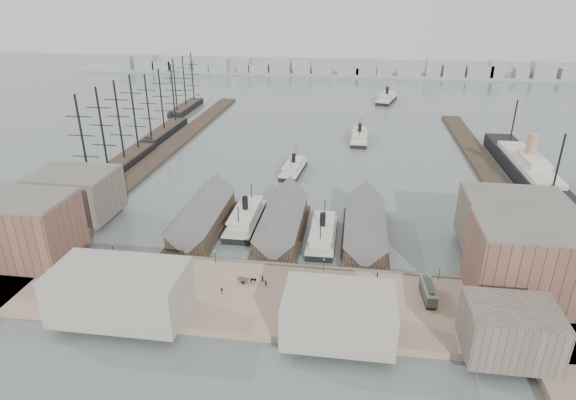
% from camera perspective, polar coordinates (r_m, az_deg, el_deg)
% --- Properties ---
extents(ground, '(900.00, 900.00, 0.00)m').
position_cam_1_polar(ground, '(139.59, -1.76, -7.16)').
color(ground, '#505D5A').
rests_on(ground, ground).
extents(quay, '(180.00, 30.00, 2.00)m').
position_cam_1_polar(quay, '(122.57, -3.39, -11.49)').
color(quay, '#8C745E').
rests_on(quay, ground).
extents(seawall, '(180.00, 1.20, 2.30)m').
position_cam_1_polar(seawall, '(134.62, -2.15, -7.86)').
color(seawall, '#59544C').
rests_on(seawall, ground).
extents(west_wharf, '(10.00, 220.00, 1.60)m').
position_cam_1_polar(west_wharf, '(245.95, -13.57, 6.27)').
color(west_wharf, '#2D231C').
rests_on(west_wharf, ground).
extents(east_wharf, '(10.00, 180.00, 1.60)m').
position_cam_1_polar(east_wharf, '(226.92, 22.24, 3.69)').
color(east_wharf, '#2D231C').
rests_on(east_wharf, ground).
extents(ferry_shed_west, '(14.00, 42.00, 12.60)m').
position_cam_1_polar(ferry_shed_west, '(157.78, -10.08, -1.81)').
color(ferry_shed_west, '#2D231C').
rests_on(ferry_shed_west, ground).
extents(ferry_shed_center, '(14.00, 42.00, 12.60)m').
position_cam_1_polar(ferry_shed_center, '(152.03, -0.70, -2.43)').
color(ferry_shed_center, '#2D231C').
rests_on(ferry_shed_center, ground).
extents(ferry_shed_east, '(14.00, 42.00, 12.60)m').
position_cam_1_polar(ferry_shed_east, '(150.62, 9.13, -3.02)').
color(ferry_shed_east, '#2D231C').
rests_on(ferry_shed_east, ground).
extents(warehouse_west_front, '(32.00, 18.00, 18.00)m').
position_cam_1_polar(warehouse_west_front, '(152.38, -29.64, -3.05)').
color(warehouse_west_front, brown).
rests_on(warehouse_west_front, west_land).
extents(warehouse_west_back, '(26.00, 20.00, 14.00)m').
position_cam_1_polar(warehouse_west_back, '(175.29, -23.89, 0.64)').
color(warehouse_west_back, '#60564C').
rests_on(warehouse_west_back, west_land).
extents(warehouse_east_front, '(30.00, 18.00, 19.00)m').
position_cam_1_polar(warehouse_east_front, '(129.77, 27.44, -6.81)').
color(warehouse_east_front, brown).
rests_on(warehouse_east_front, east_land).
extents(warehouse_east_back, '(28.00, 20.00, 15.00)m').
position_cam_1_polar(warehouse_east_back, '(154.02, 25.06, -2.46)').
color(warehouse_east_back, '#60564C').
rests_on(warehouse_east_back, east_land).
extents(street_bldg_center, '(24.00, 16.00, 10.00)m').
position_cam_1_polar(street_bldg_center, '(107.49, 6.04, -13.35)').
color(street_bldg_center, gray).
rests_on(street_bldg_center, quay).
extents(street_bldg_west, '(30.00, 16.00, 12.00)m').
position_cam_1_polar(street_bldg_west, '(118.53, -19.27, -10.23)').
color(street_bldg_west, gray).
rests_on(street_bldg_west, quay).
extents(street_bldg_east, '(18.00, 14.00, 11.00)m').
position_cam_1_polar(street_bldg_east, '(111.62, 24.83, -13.86)').
color(street_bldg_east, '#60564C').
rests_on(street_bldg_east, quay).
extents(lamp_post_far_w, '(0.44, 0.44, 3.92)m').
position_cam_1_polar(lamp_post_far_w, '(145.49, -20.10, -5.24)').
color(lamp_post_far_w, black).
rests_on(lamp_post_far_w, quay).
extents(lamp_post_near_w, '(0.44, 0.44, 3.92)m').
position_cam_1_polar(lamp_post_near_w, '(134.51, -8.65, -6.40)').
color(lamp_post_near_w, black).
rests_on(lamp_post_near_w, quay).
extents(lamp_post_near_e, '(0.44, 0.44, 3.92)m').
position_cam_1_polar(lamp_post_near_e, '(129.69, 4.28, -7.40)').
color(lamp_post_near_e, black).
rests_on(lamp_post_near_e, quay).
extents(lamp_post_far_e, '(0.44, 0.44, 3.92)m').
position_cam_1_polar(lamp_post_far_e, '(131.70, 17.54, -8.04)').
color(lamp_post_far_e, black).
rests_on(lamp_post_far_e, quay).
extents(far_shore, '(500.00, 40.00, 15.72)m').
position_cam_1_polar(far_shore, '(457.79, 5.34, 15.05)').
color(far_shore, gray).
rests_on(far_shore, ground).
extents(ferry_docked_west, '(8.91, 29.70, 10.61)m').
position_cam_1_polar(ferry_docked_west, '(159.70, -5.04, -2.04)').
color(ferry_docked_west, black).
rests_on(ferry_docked_west, ground).
extents(ferry_docked_east, '(8.23, 27.44, 9.80)m').
position_cam_1_polar(ferry_docked_east, '(149.51, 4.09, -3.98)').
color(ferry_docked_east, black).
rests_on(ferry_docked_east, ground).
extents(ferry_open_near, '(9.79, 25.44, 8.87)m').
position_cam_1_polar(ferry_open_near, '(204.79, 0.66, 3.83)').
color(ferry_open_near, black).
rests_on(ferry_open_near, ground).
extents(ferry_open_mid, '(8.69, 27.75, 9.87)m').
position_cam_1_polar(ferry_open_mid, '(251.44, 8.44, 7.42)').
color(ferry_open_mid, black).
rests_on(ferry_open_mid, ground).
extents(ferry_open_far, '(16.51, 31.90, 10.92)m').
position_cam_1_polar(ferry_open_far, '(347.70, 11.61, 11.73)').
color(ferry_open_far, black).
rests_on(ferry_open_far, ground).
extents(sailing_ship_near, '(9.11, 62.78, 37.46)m').
position_cam_1_polar(sailing_ship_near, '(217.87, -19.61, 3.85)').
color(sailing_ship_near, black).
rests_on(sailing_ship_near, ground).
extents(sailing_ship_mid, '(8.43, 48.73, 34.68)m').
position_cam_1_polar(sailing_ship_mid, '(268.14, -14.42, 7.99)').
color(sailing_ship_mid, black).
rests_on(sailing_ship_mid, ground).
extents(sailing_ship_far, '(8.32, 46.20, 34.19)m').
position_cam_1_polar(sailing_ship_far, '(322.68, -11.96, 10.79)').
color(sailing_ship_far, black).
rests_on(sailing_ship_far, ground).
extents(ocean_steamer, '(12.90, 94.24, 18.85)m').
position_cam_1_polar(ocean_steamer, '(220.21, 26.49, 3.27)').
color(ocean_steamer, black).
rests_on(ocean_steamer, ground).
extents(tram, '(3.46, 10.61, 3.72)m').
position_cam_1_polar(tram, '(124.10, 16.27, -10.42)').
color(tram, black).
rests_on(tram, quay).
extents(horse_cart_left, '(4.75, 3.61, 1.70)m').
position_cam_1_polar(horse_cart_left, '(133.26, -15.34, -8.29)').
color(horse_cart_left, black).
rests_on(horse_cart_left, quay).
extents(horse_cart_center, '(4.91, 1.74, 1.55)m').
position_cam_1_polar(horse_cart_center, '(126.01, -4.52, -9.45)').
color(horse_cart_center, black).
rests_on(horse_cart_center, quay).
extents(horse_cart_right, '(4.75, 3.41, 1.54)m').
position_cam_1_polar(horse_cart_right, '(117.73, 1.34, -12.04)').
color(horse_cart_right, black).
rests_on(horse_cart_right, quay).
extents(pedestrian_0, '(0.73, 0.74, 1.65)m').
position_cam_1_polar(pedestrian_0, '(138.72, -20.86, -7.74)').
color(pedestrian_0, black).
rests_on(pedestrian_0, quay).
extents(pedestrian_1, '(0.75, 0.89, 1.66)m').
position_cam_1_polar(pedestrian_1, '(134.40, -23.22, -9.22)').
color(pedestrian_1, black).
rests_on(pedestrian_1, quay).
extents(pedestrian_2, '(1.31, 0.98, 1.81)m').
position_cam_1_polar(pedestrian_2, '(133.25, -12.53, -7.95)').
color(pedestrian_2, black).
rests_on(pedestrian_2, quay).
extents(pedestrian_3, '(0.99, 0.51, 1.61)m').
position_cam_1_polar(pedestrian_3, '(122.94, -7.85, -10.55)').
color(pedestrian_3, black).
rests_on(pedestrian_3, quay).
extents(pedestrian_4, '(0.85, 0.94, 1.62)m').
position_cam_1_polar(pedestrian_4, '(126.48, -3.04, -9.26)').
color(pedestrian_4, black).
rests_on(pedestrian_4, quay).
extents(pedestrian_5, '(0.78, 0.75, 1.73)m').
position_cam_1_polar(pedestrian_5, '(124.52, -2.64, -9.81)').
color(pedestrian_5, black).
rests_on(pedestrian_5, quay).
extents(pedestrian_6, '(0.96, 0.88, 1.60)m').
position_cam_1_polar(pedestrian_6, '(129.93, 10.51, -8.71)').
color(pedestrian_6, black).
rests_on(pedestrian_6, quay).
extents(pedestrian_7, '(0.98, 1.31, 1.80)m').
position_cam_1_polar(pedestrian_7, '(118.96, 9.96, -11.96)').
color(pedestrian_7, black).
rests_on(pedestrian_7, quay).
extents(pedestrian_8, '(1.06, 0.97, 1.74)m').
position_cam_1_polar(pedestrian_8, '(124.10, 17.04, -11.10)').
color(pedestrian_8, black).
rests_on(pedestrian_8, quay).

